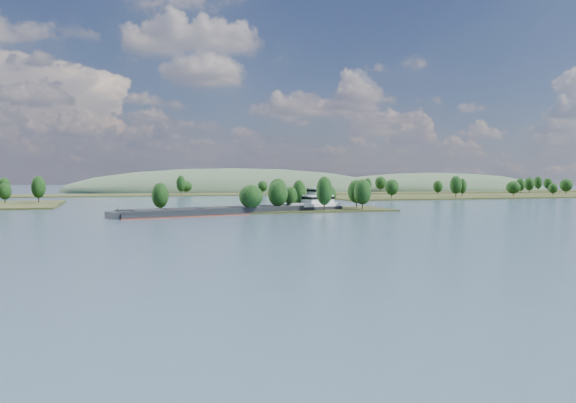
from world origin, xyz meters
name	(u,v)px	position (x,y,z in m)	size (l,w,h in m)	color
ground	(324,223)	(0.00, 120.00, 0.00)	(1800.00, 1800.00, 0.00)	#35455D
tree_island	(283,201)	(6.19, 178.37, 3.94)	(100.00, 32.89, 14.23)	#2A3115
right_bank	(530,194)	(231.44, 299.39, 1.03)	(320.00, 90.00, 15.41)	#2A3115
back_shoreline	(198,194)	(8.16, 399.77, 0.68)	(900.00, 60.00, 15.28)	#2A3115
hill_east	(433,190)	(260.00, 470.00, 0.00)	(260.00, 140.00, 36.00)	#374C34
hill_west	(235,191)	(60.00, 500.00, 0.00)	(320.00, 160.00, 44.00)	#374C34
cargo_barge	(251,209)	(-8.48, 171.49, 1.55)	(90.63, 34.68, 12.32)	black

